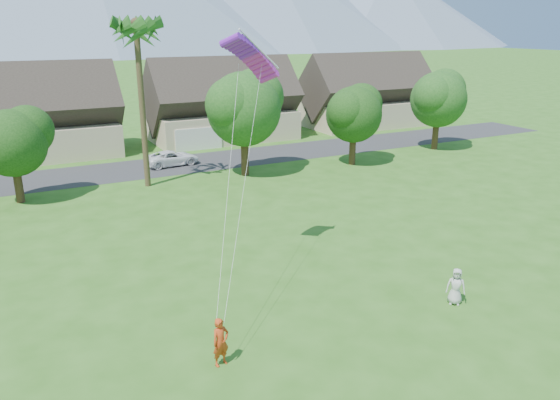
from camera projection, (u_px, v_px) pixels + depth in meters
ground at (411, 381)px, 19.03m from camera, size 500.00×500.00×0.00m
street at (155, 167)px, 47.83m from camera, size 90.00×7.00×0.01m
kite_flyer at (221, 342)px, 19.69m from camera, size 0.76×0.59×1.86m
watcher at (456, 286)px, 24.09m from camera, size 0.97×0.95×1.69m
parked_car at (172, 158)px, 48.30m from camera, size 4.93×2.61×1.32m
houses_row at (134, 114)px, 54.61m from camera, size 72.75×8.19×8.86m
tree_row at (157, 123)px, 40.69m from camera, size 62.27×6.67×8.45m
fan_palm at (136, 26)px, 38.71m from camera, size 3.00×3.00×13.80m
parafoil_kite at (250, 54)px, 25.49m from camera, size 3.68×1.60×0.50m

